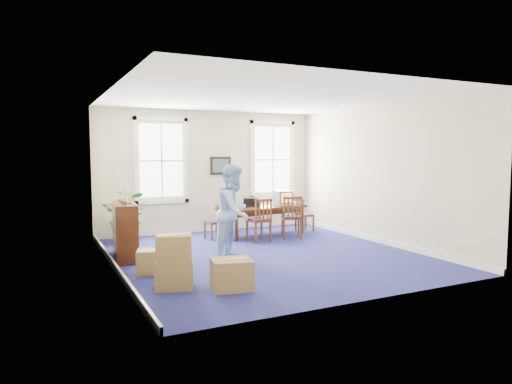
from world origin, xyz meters
name	(u,v)px	position (x,y,z in m)	size (l,w,h in m)	color
floor	(264,255)	(0.00, 0.00, 0.00)	(6.50, 6.50, 0.00)	navy
ceiling	(265,98)	(0.00, 0.00, 3.20)	(6.50, 6.50, 0.00)	white
wall_back	(209,171)	(0.00, 3.25, 1.60)	(6.50, 6.50, 0.00)	beige
wall_front	(370,189)	(0.00, -3.25, 1.60)	(6.50, 6.50, 0.00)	beige
wall_left	(112,182)	(-3.00, 0.00, 1.60)	(6.50, 6.50, 0.00)	beige
wall_right	(379,174)	(3.00, 0.00, 1.60)	(6.50, 6.50, 0.00)	beige
baseboard_back	(210,228)	(0.00, 3.22, 0.06)	(6.00, 0.04, 0.12)	white
baseboard_left	(116,268)	(-2.97, 0.00, 0.06)	(0.04, 6.50, 0.12)	white
baseboard_right	(377,240)	(2.97, 0.00, 0.06)	(0.04, 6.50, 0.12)	white
window_left	(161,161)	(-1.30, 3.23, 1.90)	(1.40, 0.12, 2.20)	white
window_right	(273,160)	(1.90, 3.23, 1.90)	(1.40, 0.12, 2.20)	white
wall_picture	(221,166)	(0.30, 3.20, 1.75)	(0.58, 0.06, 0.48)	black
conference_table	(261,220)	(0.96, 2.05, 0.37)	(2.19, 0.99, 0.75)	#3F1C0E
crt_tv	(283,197)	(1.61, 2.10, 0.93)	(0.40, 0.44, 0.37)	#B7B7BC
game_console	(293,203)	(1.91, 2.05, 0.77)	(0.17, 0.21, 0.05)	white
equipment_bag	(252,202)	(0.71, 2.10, 0.85)	(0.43, 0.28, 0.21)	black
chair_near_left	(259,220)	(0.51, 1.31, 0.52)	(0.47, 0.47, 1.04)	brown
chair_near_right	(291,217)	(1.41, 1.31, 0.53)	(0.47, 0.47, 1.05)	brown
chair_end_left	(214,222)	(-0.33, 2.05, 0.42)	(0.38, 0.38, 0.84)	brown
chair_end_right	(305,215)	(2.25, 2.05, 0.44)	(0.39, 0.39, 0.87)	brown
man	(234,212)	(-0.71, -0.07, 0.94)	(0.92, 0.71, 1.88)	#9DC8F8
credenza	(125,230)	(-2.63, 0.99, 0.56)	(0.41, 1.44, 1.13)	#3F1C0E
brochure_rack	(125,193)	(-2.61, 0.99, 1.30)	(0.13, 0.76, 0.33)	#99999E
potted_plant	(128,216)	(-2.27, 2.66, 0.61)	(1.09, 0.95, 1.21)	#1E5814
cardboard_boxes	(186,257)	(-2.09, -1.35, 0.45)	(1.56, 1.56, 0.89)	olive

